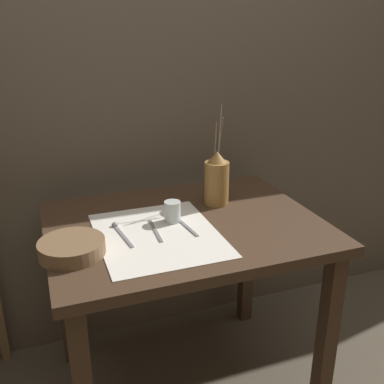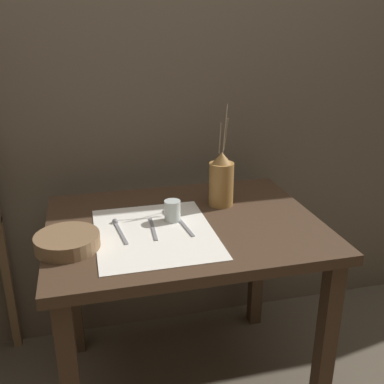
# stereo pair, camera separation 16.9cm
# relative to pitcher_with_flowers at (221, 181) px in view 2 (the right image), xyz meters

# --- Properties ---
(ground_plane) EXTENTS (12.00, 12.00, 0.00)m
(ground_plane) POSITION_rel_pitcher_with_flowers_xyz_m (-0.19, -0.13, -0.89)
(ground_plane) COLOR brown
(stone_wall_back) EXTENTS (7.00, 0.06, 2.40)m
(stone_wall_back) POSITION_rel_pitcher_with_flowers_xyz_m (-0.19, 0.38, 0.31)
(stone_wall_back) COLOR brown
(stone_wall_back) RESTS_ON ground_plane
(wooden_table) EXTENTS (1.03, 0.80, 0.79)m
(wooden_table) POSITION_rel_pitcher_with_flowers_xyz_m (-0.19, -0.13, -0.22)
(wooden_table) COLOR #422D1E
(wooden_table) RESTS_ON ground_plane
(linen_cloth) EXTENTS (0.43, 0.52, 0.00)m
(linen_cloth) POSITION_rel_pitcher_with_flowers_xyz_m (-0.31, -0.20, -0.10)
(linen_cloth) COLOR white
(linen_cloth) RESTS_ON wooden_table
(pitcher_with_flowers) EXTENTS (0.10, 0.10, 0.42)m
(pitcher_with_flowers) POSITION_rel_pitcher_with_flowers_xyz_m (0.00, 0.00, 0.00)
(pitcher_with_flowers) COLOR olive
(pitcher_with_flowers) RESTS_ON wooden_table
(wooden_bowl) EXTENTS (0.22, 0.22, 0.05)m
(wooden_bowl) POSITION_rel_pitcher_with_flowers_xyz_m (-0.62, -0.25, -0.08)
(wooden_bowl) COLOR brown
(wooden_bowl) RESTS_ON wooden_table
(glass_tumbler_near) EXTENTS (0.06, 0.06, 0.08)m
(glass_tumbler_near) POSITION_rel_pitcher_with_flowers_xyz_m (-0.23, -0.11, -0.06)
(glass_tumbler_near) COLOR silver
(glass_tumbler_near) RESTS_ON wooden_table
(spoon_outer) EXTENTS (0.04, 0.20, 0.02)m
(spoon_outer) POSITION_rel_pitcher_with_flowers_xyz_m (-0.44, -0.12, -0.10)
(spoon_outer) COLOR gray
(spoon_outer) RESTS_ON wooden_table
(knife_center) EXTENTS (0.02, 0.19, 0.00)m
(knife_center) POSITION_rel_pitcher_with_flowers_xyz_m (-0.32, -0.17, -0.10)
(knife_center) COLOR gray
(knife_center) RESTS_ON wooden_table
(fork_outer) EXTENTS (0.03, 0.19, 0.00)m
(fork_outer) POSITION_rel_pitcher_with_flowers_xyz_m (-0.20, -0.18, -0.10)
(fork_outer) COLOR gray
(fork_outer) RESTS_ON wooden_table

